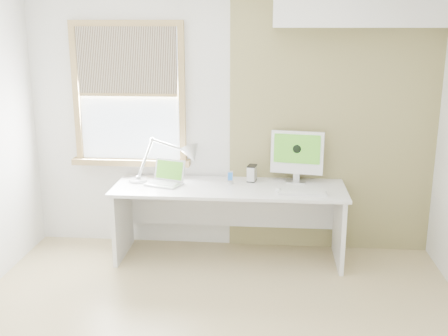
# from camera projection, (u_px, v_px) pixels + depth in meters

# --- Properties ---
(room) EXTENTS (4.04, 3.54, 2.64)m
(room) POSITION_uv_depth(u_px,v_px,m) (211.00, 165.00, 3.62)
(room) COLOR tan
(room) RESTS_ON ground
(accent_wall) EXTENTS (2.00, 0.02, 2.60)m
(accent_wall) POSITION_uv_depth(u_px,v_px,m) (333.00, 122.00, 5.21)
(accent_wall) COLOR #928858
(accent_wall) RESTS_ON room
(soffit) EXTENTS (1.60, 0.40, 0.42)m
(soffit) POSITION_uv_depth(u_px,v_px,m) (364.00, 3.00, 4.75)
(soffit) COLOR white
(soffit) RESTS_ON room
(window) EXTENTS (1.20, 0.14, 1.42)m
(window) POSITION_uv_depth(u_px,v_px,m) (129.00, 95.00, 5.29)
(window) COLOR tan
(window) RESTS_ON room
(desk) EXTENTS (2.20, 0.70, 0.73)m
(desk) POSITION_uv_depth(u_px,v_px,m) (230.00, 204.00, 5.20)
(desk) COLOR silver
(desk) RESTS_ON room
(desk_lamp) EXTENTS (0.78, 0.39, 0.43)m
(desk_lamp) POSITION_uv_depth(u_px,v_px,m) (181.00, 157.00, 5.26)
(desk_lamp) COLOR silver
(desk_lamp) RESTS_ON desk
(laptop) EXTENTS (0.39, 0.35, 0.23)m
(laptop) POSITION_uv_depth(u_px,v_px,m) (166.00, 178.00, 5.18)
(laptop) COLOR silver
(laptop) RESTS_ON desk
(phone_dock) EXTENTS (0.08, 0.08, 0.13)m
(phone_dock) POSITION_uv_depth(u_px,v_px,m) (230.00, 180.00, 5.18)
(phone_dock) COLOR silver
(phone_dock) RESTS_ON desk
(external_drive) EXTENTS (0.10, 0.14, 0.16)m
(external_drive) POSITION_uv_depth(u_px,v_px,m) (252.00, 173.00, 5.25)
(external_drive) COLOR silver
(external_drive) RESTS_ON desk
(imac) EXTENTS (0.51, 0.20, 0.50)m
(imac) POSITION_uv_depth(u_px,v_px,m) (297.00, 154.00, 5.20)
(imac) COLOR silver
(imac) RESTS_ON desk
(keyboard) EXTENTS (0.45, 0.14, 0.02)m
(keyboard) POSITION_uv_depth(u_px,v_px,m) (302.00, 193.00, 4.87)
(keyboard) COLOR white
(keyboard) RESTS_ON desk
(mouse) EXTENTS (0.07, 0.10, 0.03)m
(mouse) POSITION_uv_depth(u_px,v_px,m) (278.00, 190.00, 4.93)
(mouse) COLOR white
(mouse) RESTS_ON desk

